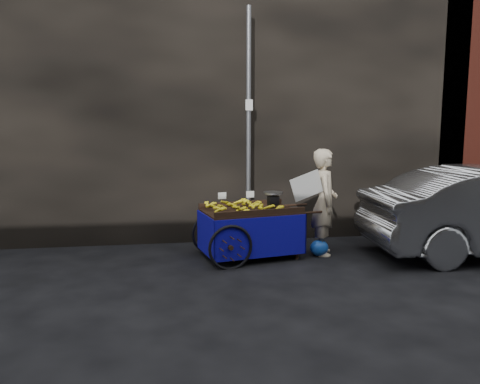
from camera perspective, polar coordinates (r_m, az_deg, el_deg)
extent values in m
plane|color=black|center=(6.94, 0.39, -9.15)|extent=(80.00, 80.00, 0.00)
cube|color=black|center=(9.16, -8.56, 10.76)|extent=(11.00, 2.00, 5.00)
cube|color=#591E14|center=(11.26, 27.25, 9.45)|extent=(3.00, 2.00, 5.00)
cylinder|color=slate|center=(7.96, 1.05, 7.67)|extent=(0.08, 0.08, 4.00)
cube|color=white|center=(7.92, 1.12, 10.57)|extent=(0.12, 0.02, 0.18)
cube|color=black|center=(7.30, 1.29, -2.46)|extent=(1.59, 1.16, 0.05)
cube|color=black|center=(7.68, 0.15, -1.46)|extent=(1.42, 0.31, 0.09)
cube|color=black|center=(6.90, 2.56, -2.55)|extent=(1.42, 0.31, 0.09)
cube|color=black|center=(7.31, 6.94, -5.40)|extent=(0.05, 0.05, 0.72)
cube|color=black|center=(7.94, 4.59, -4.28)|extent=(0.05, 0.05, 0.72)
cylinder|color=black|center=(7.38, 9.18, -2.46)|extent=(0.45, 0.12, 0.04)
cylinder|color=black|center=(8.00, 6.68, -1.59)|extent=(0.45, 0.12, 0.04)
torus|color=black|center=(6.78, -1.16, -6.79)|extent=(0.67, 0.17, 0.67)
torus|color=black|center=(7.68, -3.50, -5.04)|extent=(0.67, 0.17, 0.67)
cylinder|color=black|center=(7.23, -2.40, -5.86)|extent=(0.24, 1.00, 0.04)
cube|color=#07078B|center=(6.95, 2.66, -5.59)|extent=(1.45, 0.30, 0.61)
cube|color=#07078B|center=(7.78, 0.06, -4.10)|extent=(1.45, 0.30, 0.61)
cube|color=#07078B|center=(7.14, -4.21, -5.24)|extent=(0.20, 0.92, 0.61)
cube|color=#07078B|center=(7.65, 6.39, -4.36)|extent=(0.20, 0.92, 0.61)
cube|color=black|center=(7.47, 4.07, -1.05)|extent=(0.18, 0.15, 0.14)
cylinder|color=silver|center=(7.45, 4.08, -0.09)|extent=(0.36, 0.36, 0.03)
cube|color=white|center=(7.00, -2.19, -0.46)|extent=(0.13, 0.03, 0.10)
cube|color=white|center=(7.15, 1.25, -0.28)|extent=(0.13, 0.03, 0.10)
imported|color=tan|center=(7.58, 10.25, -1.21)|extent=(0.54, 0.70, 1.70)
cube|color=#B6B7B0|center=(7.27, 8.14, 0.77)|extent=(0.58, 0.13, 0.50)
ellipsoid|color=#1748AE|center=(7.58, 9.63, -6.73)|extent=(0.29, 0.23, 0.26)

